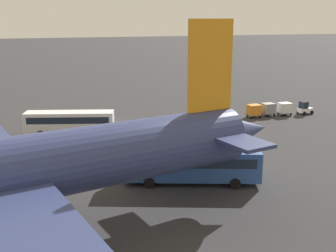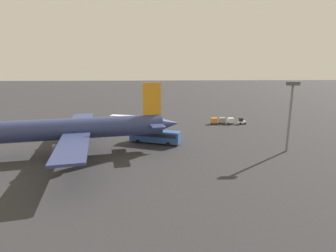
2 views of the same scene
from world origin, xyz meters
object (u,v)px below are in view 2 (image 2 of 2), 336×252
(cargo_cart_grey, at_px, (222,120))
(cargo_cart_orange, at_px, (214,120))
(shuttle_bus_near, at_px, (128,120))
(worker_person, at_px, (149,120))
(baggage_tug, at_px, (242,121))
(cargo_cart_white, at_px, (231,121))
(shuttle_bus_far, at_px, (155,136))
(airplane, at_px, (71,129))

(cargo_cart_grey, relative_size, cargo_cart_orange, 1.00)
(shuttle_bus_near, distance_m, cargo_cart_orange, 28.77)
(shuttle_bus_near, height_order, worker_person, shuttle_bus_near)
(baggage_tug, relative_size, cargo_cart_white, 1.23)
(shuttle_bus_far, bearing_deg, cargo_cart_grey, -114.45)
(shuttle_bus_near, distance_m, cargo_cart_white, 34.27)
(cargo_cart_grey, bearing_deg, airplane, 36.41)
(shuttle_bus_far, relative_size, cargo_cart_orange, 6.28)
(airplane, height_order, cargo_cart_orange, airplane)
(shuttle_bus_near, relative_size, cargo_cart_orange, 5.79)
(baggage_tug, relative_size, cargo_cart_orange, 1.23)
(cargo_cart_white, bearing_deg, baggage_tug, 174.76)
(airplane, distance_m, shuttle_bus_near, 30.94)
(cargo_cart_grey, bearing_deg, baggage_tug, 171.95)
(airplane, height_order, shuttle_bus_far, airplane)
(worker_person, bearing_deg, cargo_cart_grey, 170.92)
(worker_person, bearing_deg, cargo_cart_orange, 169.29)
(cargo_cart_orange, bearing_deg, baggage_tug, 175.61)
(shuttle_bus_near, xyz_separation_m, cargo_cart_grey, (-31.51, -0.78, -0.73))
(airplane, distance_m, cargo_cart_orange, 48.55)
(worker_person, bearing_deg, cargo_cart_white, 170.66)
(cargo_cart_white, distance_m, cargo_cart_orange, 5.52)
(airplane, height_order, cargo_cart_grey, airplane)
(airplane, bearing_deg, worker_person, -126.54)
(shuttle_bus_far, distance_m, cargo_cart_white, 33.39)
(shuttle_bus_far, height_order, worker_person, shuttle_bus_far)
(shuttle_bus_far, bearing_deg, shuttle_bus_near, -46.18)
(shuttle_bus_far, xyz_separation_m, worker_person, (1.77, -25.94, -1.11))
(cargo_cart_orange, bearing_deg, cargo_cart_white, 176.18)
(cargo_cart_orange, bearing_deg, cargo_cart_grey, -175.82)
(worker_person, bearing_deg, airplane, 64.57)
(airplane, relative_size, shuttle_bus_near, 4.06)
(worker_person, bearing_deg, baggage_tug, 171.13)
(shuttle_bus_far, relative_size, cargo_cart_white, 6.28)
(worker_person, xyz_separation_m, cargo_cart_white, (-27.36, 4.50, 0.32))
(worker_person, relative_size, cargo_cart_orange, 0.84)
(shuttle_bus_near, height_order, cargo_cart_grey, shuttle_bus_near)
(baggage_tug, relative_size, worker_person, 1.46)
(shuttle_bus_far, relative_size, worker_person, 7.44)
(shuttle_bus_near, relative_size, shuttle_bus_far, 0.92)
(airplane, bearing_deg, cargo_cart_grey, -154.70)
(shuttle_bus_near, height_order, shuttle_bus_far, shuttle_bus_far)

